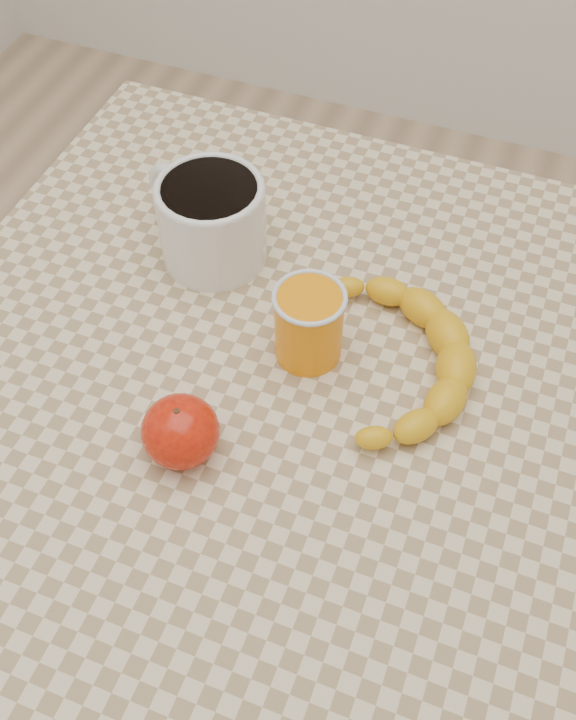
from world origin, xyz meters
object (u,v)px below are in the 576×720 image
(orange_juice_glass, at_px, (309,323))
(apple, at_px, (180,431))
(coffee_mug, at_px, (210,217))
(table, at_px, (288,418))
(banana, at_px, (400,357))

(orange_juice_glass, bearing_deg, apple, -113.77)
(coffee_mug, bearing_deg, orange_juice_glass, -32.47)
(orange_juice_glass, relative_size, apple, 0.92)
(table, bearing_deg, orange_juice_glass, 73.56)
(table, bearing_deg, banana, 22.84)
(table, bearing_deg, coffee_mug, 137.67)
(banana, bearing_deg, coffee_mug, 145.21)
(apple, bearing_deg, banana, 45.66)
(table, height_order, coffee_mug, coffee_mug)
(table, distance_m, coffee_mug, 0.24)
(coffee_mug, xyz_separation_m, orange_juice_glass, (0.15, -0.10, -0.01))
(coffee_mug, xyz_separation_m, apple, (0.08, -0.25, -0.02))
(coffee_mug, distance_m, apple, 0.27)
(table, relative_size, coffee_mug, 4.48)
(coffee_mug, distance_m, orange_juice_glass, 0.18)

